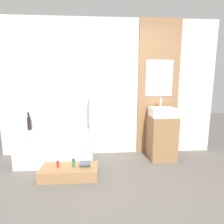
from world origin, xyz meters
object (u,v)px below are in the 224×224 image
at_px(vase_tall_dark, 29,123).
at_px(bottle_soap_primary, 58,164).
at_px(bathtub, 57,147).
at_px(sink, 162,112).
at_px(wooden_step_bench, 70,172).
at_px(vase_round_light, 38,127).
at_px(bottle_soap_secondary, 74,163).

relative_size(vase_tall_dark, bottle_soap_primary, 3.28).
relative_size(bathtub, sink, 2.95).
relative_size(wooden_step_bench, vase_tall_dark, 2.54).
height_order(wooden_step_bench, bottle_soap_primary, bottle_soap_primary).
xyz_separation_m(vase_round_light, bottle_soap_secondary, (0.77, -0.77, -0.38)).
xyz_separation_m(sink, bottle_soap_secondary, (-1.55, -0.60, -0.67)).
height_order(wooden_step_bench, vase_tall_dark, vase_tall_dark).
distance_m(bathtub, wooden_step_bench, 0.67).
bearing_deg(wooden_step_bench, bottle_soap_secondary, 0.00).
bearing_deg(vase_round_light, bottle_soap_secondary, -44.92).
xyz_separation_m(vase_tall_dark, bottle_soap_primary, (0.70, -0.80, -0.46)).
relative_size(wooden_step_bench, vase_round_light, 6.95).
bearing_deg(sink, bottle_soap_secondary, -158.67).
relative_size(sink, vase_tall_dark, 1.29).
bearing_deg(vase_round_light, bathtub, -28.22).
bearing_deg(vase_round_light, wooden_step_bench, -47.40).
bearing_deg(bottle_soap_secondary, vase_round_light, 135.08).
distance_m(sink, bottle_soap_secondary, 1.79).
bearing_deg(bottle_soap_primary, wooden_step_bench, 0.00).
distance_m(vase_tall_dark, vase_round_light, 0.18).
xyz_separation_m(bathtub, vase_tall_dark, (-0.56, 0.24, 0.40)).
bearing_deg(sink, vase_round_light, 175.89).
bearing_deg(wooden_step_bench, sink, 20.56).
bearing_deg(bathtub, vase_tall_dark, 156.58).
relative_size(bathtub, wooden_step_bench, 1.51).
height_order(bathtub, sink, sink).
relative_size(bathtub, bottle_soap_primary, 12.51).
relative_size(bathtub, bottle_soap_secondary, 10.11).
xyz_separation_m(vase_tall_dark, bottle_soap_secondary, (0.94, -0.80, -0.45)).
relative_size(wooden_step_bench, sink, 1.96).
bearing_deg(bottle_soap_primary, bottle_soap_secondary, 0.00).
xyz_separation_m(vase_tall_dark, vase_round_light, (0.16, -0.03, -0.08)).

